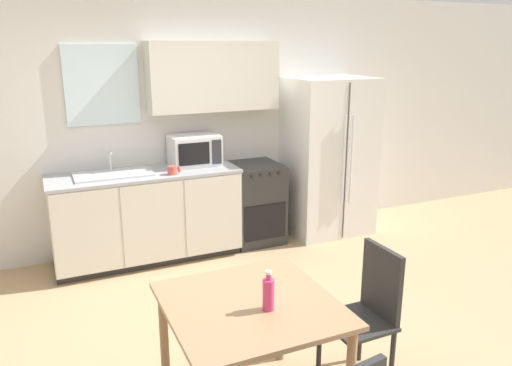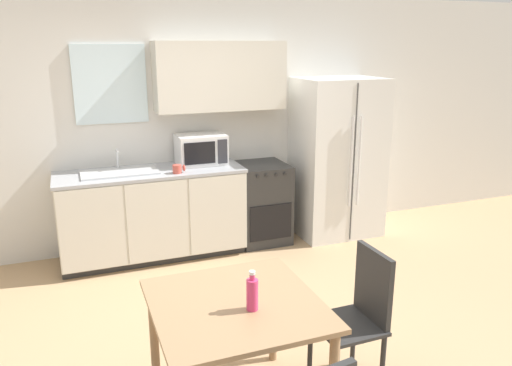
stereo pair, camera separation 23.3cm
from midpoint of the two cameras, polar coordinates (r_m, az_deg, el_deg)
The scene contains 11 objects.
ground_plane at distance 4.09m, azimuth -0.79°, elevation -16.70°, with size 12.00×12.00×0.00m, color tan.
wall_back at distance 5.45m, azimuth -7.56°, elevation 7.50°, with size 12.00×0.38×2.70m.
kitchen_counter at distance 5.29m, azimuth -10.48°, elevation -3.49°, with size 1.88×0.65×0.94m.
oven_range at distance 5.64m, azimuth 1.76°, elevation -2.29°, with size 0.56×0.61×0.90m.
refrigerator at distance 5.88m, azimuth 10.40°, elevation 2.86°, with size 0.95×0.75×1.82m.
kitchen_sink at distance 5.12m, azimuth -14.07°, elevation 1.25°, with size 0.75×0.39×0.22m.
microwave at distance 5.34m, azimuth -5.07°, elevation 3.85°, with size 0.51×0.38×0.32m.
coffee_mug at distance 5.00m, azimuth -7.61°, elevation 1.60°, with size 0.12×0.09×0.08m.
dining_table at distance 3.00m, azimuth -0.03°, elevation -15.31°, with size 0.95×0.97×0.76m.
dining_chair_side at distance 3.41m, azimuth 13.87°, elevation -13.81°, with size 0.41×0.41×0.93m.
drink_bottle at distance 2.82m, azimuth 1.98°, elevation -12.54°, with size 0.07×0.07×0.23m.
Camera 2 is at (-1.07, -3.29, 2.19)m, focal length 35.00 mm.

